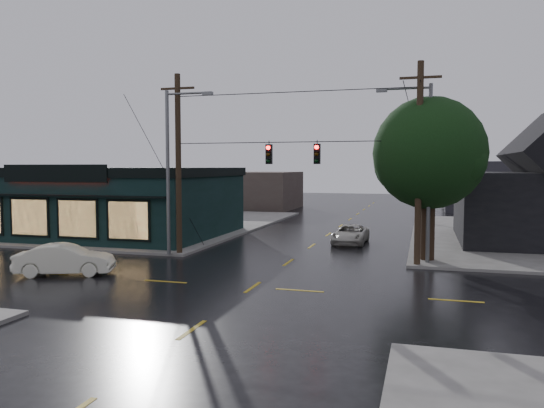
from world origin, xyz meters
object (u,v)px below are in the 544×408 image
(corner_tree, at_px, (429,154))
(utility_pole_nw, at_px, (180,255))
(suv_silver, at_px, (350,234))
(utility_pole_ne, at_px, (417,267))
(sedan_cream, at_px, (65,260))

(corner_tree, height_order, utility_pole_nw, corner_tree)
(corner_tree, bearing_deg, suv_silver, 130.24)
(suv_silver, bearing_deg, utility_pole_ne, -57.72)
(utility_pole_nw, distance_m, sedan_cream, 7.05)
(sedan_cream, bearing_deg, suv_silver, -61.64)
(utility_pole_ne, bearing_deg, suv_silver, 120.78)
(corner_tree, distance_m, utility_pole_nw, 14.73)
(utility_pole_nw, relative_size, suv_silver, 2.31)
(utility_pole_nw, bearing_deg, suv_silver, 39.67)
(corner_tree, xyz_separation_m, sedan_cream, (-16.14, -8.04, -4.97))
(sedan_cream, relative_size, suv_silver, 0.99)
(corner_tree, xyz_separation_m, suv_silver, (-4.80, 5.67, -5.07))
(utility_pole_nw, relative_size, utility_pole_ne, 1.00)
(utility_pole_nw, bearing_deg, sedan_cream, -112.10)
(utility_pole_nw, xyz_separation_m, sedan_cream, (-2.64, -6.49, 0.72))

